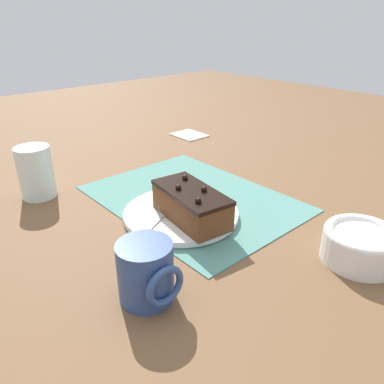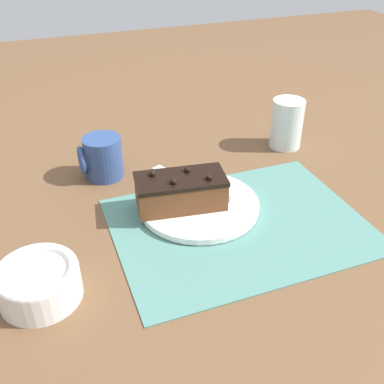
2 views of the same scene
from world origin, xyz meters
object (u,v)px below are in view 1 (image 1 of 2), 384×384
object	(u,v)px
small_bowl	(361,244)
coffee_mug	(147,272)
chocolate_cake	(191,204)
cake_plate	(181,214)
drinking_glass	(36,172)
serving_knife	(162,211)

from	to	relation	value
small_bowl	coffee_mug	xyz separation A→B (m)	(-0.16, -0.32, 0.01)
chocolate_cake	small_bowl	world-z (taller)	chocolate_cake
cake_plate	small_bowl	world-z (taller)	small_bowl
small_bowl	cake_plate	bearing A→B (deg)	-157.10
coffee_mug	cake_plate	bearing A→B (deg)	128.30
cake_plate	small_bowl	xyz separation A→B (m)	(0.31, 0.13, 0.02)
cake_plate	small_bowl	size ratio (longest dim) A/B	1.88
chocolate_cake	drinking_glass	xyz separation A→B (m)	(-0.33, -0.17, 0.01)
chocolate_cake	serving_knife	world-z (taller)	chocolate_cake
serving_knife	cake_plate	bearing A→B (deg)	-142.69
small_bowl	coffee_mug	distance (m)	0.36
drinking_glass	coffee_mug	size ratio (longest dim) A/B	1.29
chocolate_cake	serving_knife	bearing A→B (deg)	-151.12
chocolate_cake	coffee_mug	size ratio (longest dim) A/B	1.96
chocolate_cake	serving_knife	size ratio (longest dim) A/B	0.93
chocolate_cake	small_bowl	xyz separation A→B (m)	(0.27, 0.14, -0.02)
small_bowl	chocolate_cake	bearing A→B (deg)	-153.64
cake_plate	small_bowl	distance (m)	0.34
chocolate_cake	small_bowl	distance (m)	0.31
coffee_mug	small_bowl	bearing A→B (deg)	63.44
chocolate_cake	coffee_mug	xyz separation A→B (m)	(0.11, -0.18, -0.00)
cake_plate	drinking_glass	world-z (taller)	drinking_glass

